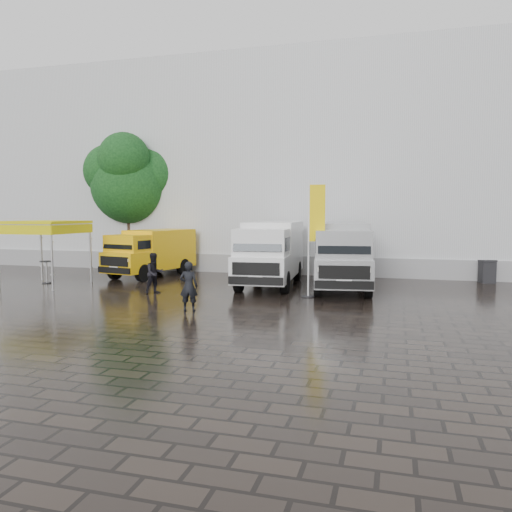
{
  "coord_description": "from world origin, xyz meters",
  "views": [
    {
      "loc": [
        4.37,
        -18.03,
        3.3
      ],
      "look_at": [
        -1.31,
        2.2,
        1.47
      ],
      "focal_mm": 35.0,
      "sensor_mm": 36.0,
      "label": 1
    }
  ],
  "objects_px": {
    "flagpole": "(313,233)",
    "van_yellow": "(151,253)",
    "van_white": "(271,254)",
    "person_tent": "(155,273)",
    "van_silver": "(342,256)",
    "canopy_tent": "(44,225)",
    "person_front": "(189,286)",
    "wheelie_bin": "(487,271)",
    "cocktail_table": "(47,272)"
  },
  "relations": [
    {
      "from": "flagpole",
      "to": "cocktail_table",
      "type": "xyz_separation_m",
      "value": [
        -12.61,
        0.43,
        -1.99
      ]
    },
    {
      "from": "canopy_tent",
      "to": "person_tent",
      "type": "bearing_deg",
      "value": -7.5
    },
    {
      "from": "van_yellow",
      "to": "person_tent",
      "type": "height_order",
      "value": "van_yellow"
    },
    {
      "from": "person_front",
      "to": "person_tent",
      "type": "bearing_deg",
      "value": -57.97
    },
    {
      "from": "canopy_tent",
      "to": "wheelie_bin",
      "type": "relative_size",
      "value": 2.73
    },
    {
      "from": "person_front",
      "to": "cocktail_table",
      "type": "bearing_deg",
      "value": -36.31
    },
    {
      "from": "wheelie_bin",
      "to": "van_yellow",
      "type": "bearing_deg",
      "value": 173.57
    },
    {
      "from": "van_yellow",
      "to": "person_tent",
      "type": "relative_size",
      "value": 3.13
    },
    {
      "from": "van_white",
      "to": "person_front",
      "type": "distance_m",
      "value": 6.61
    },
    {
      "from": "wheelie_bin",
      "to": "cocktail_table",
      "type": "bearing_deg",
      "value": -177.97
    },
    {
      "from": "van_silver",
      "to": "wheelie_bin",
      "type": "bearing_deg",
      "value": 22.81
    },
    {
      "from": "flagpole",
      "to": "van_yellow",
      "type": "bearing_deg",
      "value": 156.35
    },
    {
      "from": "van_yellow",
      "to": "wheelie_bin",
      "type": "relative_size",
      "value": 4.8
    },
    {
      "from": "van_silver",
      "to": "flagpole",
      "type": "distance_m",
      "value": 2.77
    },
    {
      "from": "van_yellow",
      "to": "van_white",
      "type": "height_order",
      "value": "van_white"
    },
    {
      "from": "van_silver",
      "to": "van_yellow",
      "type": "bearing_deg",
      "value": 163.49
    },
    {
      "from": "canopy_tent",
      "to": "person_tent",
      "type": "xyz_separation_m",
      "value": [
        5.86,
        -0.77,
        -1.89
      ]
    },
    {
      "from": "canopy_tent",
      "to": "van_silver",
      "type": "bearing_deg",
      "value": 10.71
    },
    {
      "from": "van_yellow",
      "to": "flagpole",
      "type": "relative_size",
      "value": 1.14
    },
    {
      "from": "canopy_tent",
      "to": "flagpole",
      "type": "xyz_separation_m",
      "value": [
        12.24,
        0.07,
        -0.21
      ]
    },
    {
      "from": "van_yellow",
      "to": "flagpole",
      "type": "xyz_separation_m",
      "value": [
        9.07,
        -3.97,
        1.31
      ]
    },
    {
      "from": "van_silver",
      "to": "wheelie_bin",
      "type": "distance_m",
      "value": 7.47
    },
    {
      "from": "cocktail_table",
      "to": "person_front",
      "type": "height_order",
      "value": "person_front"
    },
    {
      "from": "person_tent",
      "to": "van_silver",
      "type": "bearing_deg",
      "value": -27.98
    },
    {
      "from": "van_yellow",
      "to": "van_white",
      "type": "xyz_separation_m",
      "value": [
        6.71,
        -1.37,
        0.23
      ]
    },
    {
      "from": "van_silver",
      "to": "canopy_tent",
      "type": "bearing_deg",
      "value": -176.83
    },
    {
      "from": "van_silver",
      "to": "van_white",
      "type": "bearing_deg",
      "value": 168.9
    },
    {
      "from": "van_white",
      "to": "van_silver",
      "type": "height_order",
      "value": "van_white"
    },
    {
      "from": "cocktail_table",
      "to": "van_silver",
      "type": "bearing_deg",
      "value": 8.33
    },
    {
      "from": "van_yellow",
      "to": "wheelie_bin",
      "type": "height_order",
      "value": "van_yellow"
    },
    {
      "from": "van_silver",
      "to": "canopy_tent",
      "type": "height_order",
      "value": "canopy_tent"
    },
    {
      "from": "wheelie_bin",
      "to": "van_silver",
      "type": "bearing_deg",
      "value": -163.69
    },
    {
      "from": "van_white",
      "to": "person_tent",
      "type": "distance_m",
      "value": 5.33
    },
    {
      "from": "van_white",
      "to": "cocktail_table",
      "type": "xyz_separation_m",
      "value": [
        -10.25,
        -2.17,
        -0.91
      ]
    },
    {
      "from": "van_yellow",
      "to": "cocktail_table",
      "type": "bearing_deg",
      "value": -122.62
    },
    {
      "from": "van_silver",
      "to": "person_tent",
      "type": "xyz_separation_m",
      "value": [
        -7.24,
        -3.25,
        -0.6
      ]
    },
    {
      "from": "van_white",
      "to": "flagpole",
      "type": "relative_size",
      "value": 1.46
    },
    {
      "from": "canopy_tent",
      "to": "cocktail_table",
      "type": "distance_m",
      "value": 2.29
    },
    {
      "from": "flagpole",
      "to": "person_tent",
      "type": "height_order",
      "value": "flagpole"
    },
    {
      "from": "van_silver",
      "to": "cocktail_table",
      "type": "distance_m",
      "value": 13.64
    },
    {
      "from": "canopy_tent",
      "to": "person_tent",
      "type": "relative_size",
      "value": 1.78
    },
    {
      "from": "van_white",
      "to": "van_silver",
      "type": "relative_size",
      "value": 1.01
    },
    {
      "from": "canopy_tent",
      "to": "person_front",
      "type": "xyz_separation_m",
      "value": [
        8.67,
        -3.8,
        -1.89
      ]
    },
    {
      "from": "person_front",
      "to": "wheelie_bin",
      "type": "bearing_deg",
      "value": -148.1
    },
    {
      "from": "van_yellow",
      "to": "cocktail_table",
      "type": "height_order",
      "value": "van_yellow"
    },
    {
      "from": "flagpole",
      "to": "person_front",
      "type": "xyz_separation_m",
      "value": [
        -3.57,
        -3.87,
        -1.68
      ]
    },
    {
      "from": "person_front",
      "to": "person_tent",
      "type": "relative_size",
      "value": 1.01
    },
    {
      "from": "van_white",
      "to": "van_silver",
      "type": "distance_m",
      "value": 3.22
    },
    {
      "from": "canopy_tent",
      "to": "wheelie_bin",
      "type": "height_order",
      "value": "canopy_tent"
    },
    {
      "from": "van_white",
      "to": "van_yellow",
      "type": "bearing_deg",
      "value": 164.33
    }
  ]
}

